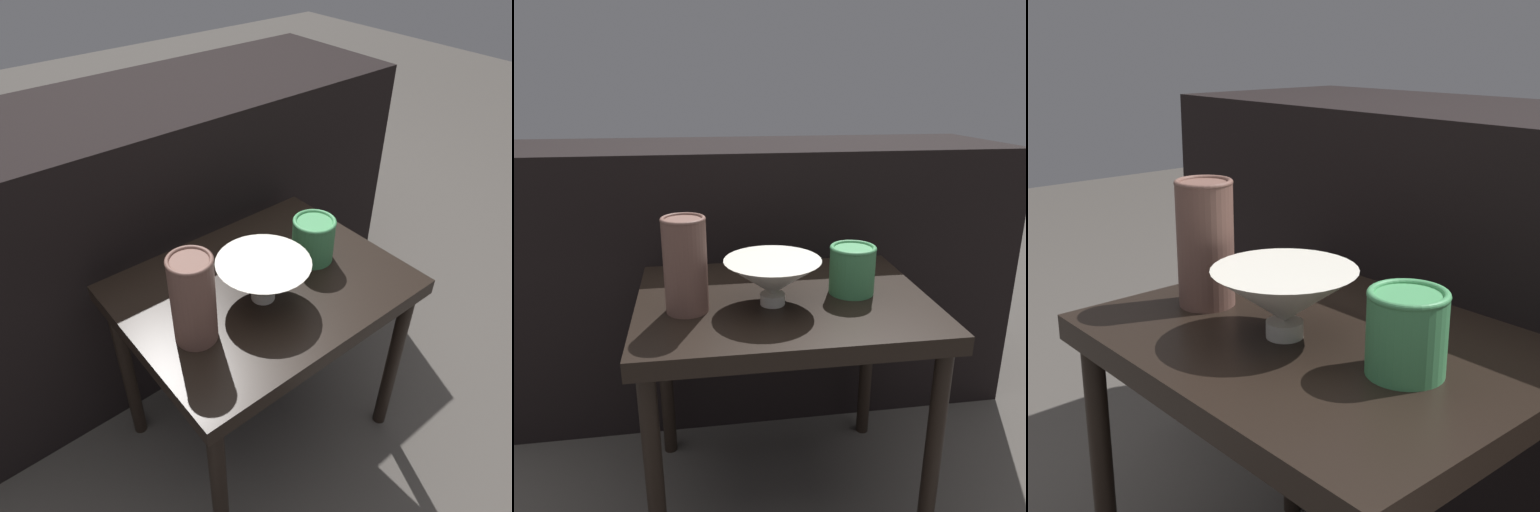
% 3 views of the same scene
% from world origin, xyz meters
% --- Properties ---
extents(table, '(0.64, 0.49, 0.55)m').
position_xyz_m(table, '(0.00, 0.00, 0.48)').
color(table, black).
rests_on(table, ground_plane).
extents(couch_backdrop, '(1.57, 0.50, 0.83)m').
position_xyz_m(couch_backdrop, '(0.00, 0.55, 0.42)').
color(couch_backdrop, black).
rests_on(couch_backdrop, ground_plane).
extents(bowl, '(0.21, 0.21, 0.10)m').
position_xyz_m(bowl, '(-0.03, -0.04, 0.61)').
color(bowl, silver).
rests_on(bowl, table).
extents(vase_textured_left, '(0.09, 0.09, 0.20)m').
position_xyz_m(vase_textured_left, '(-0.21, -0.04, 0.65)').
color(vase_textured_left, brown).
rests_on(vase_textured_left, table).
extents(vase_colorful_right, '(0.10, 0.10, 0.11)m').
position_xyz_m(vase_colorful_right, '(0.16, -0.00, 0.61)').
color(vase_colorful_right, '#47995B').
rests_on(vase_colorful_right, table).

